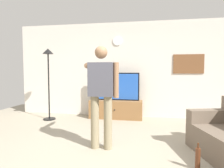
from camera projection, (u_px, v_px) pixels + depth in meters
name	position (u px, v px, depth m)	size (l,w,h in m)	color
ground_plane	(102.00, 163.00, 2.69)	(8.40, 8.40, 0.00)	#9E937F
back_wall	(124.00, 70.00, 5.50)	(6.40, 0.10, 2.70)	silver
tv_stand	(116.00, 109.00, 5.27)	(1.45, 0.44, 0.50)	olive
television	(116.00, 86.00, 5.27)	(1.28, 0.07, 0.76)	black
wall_clock	(117.00, 41.00, 5.42)	(0.26, 0.26, 0.03)	white
framed_picture	(188.00, 64.00, 5.14)	(0.79, 0.04, 0.52)	brown
floor_lamp	(48.00, 69.00, 5.06)	(0.32, 0.32, 1.91)	black
person_standing_nearer_lamp	(101.00, 91.00, 3.17)	(0.59, 0.78, 1.72)	gray
beverage_bottle	(198.00, 159.00, 2.51)	(0.07, 0.07, 0.36)	#592D19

